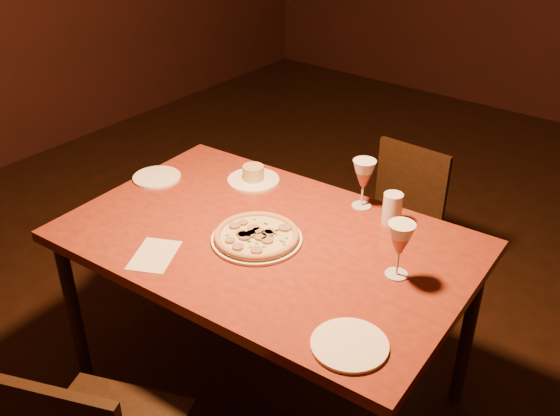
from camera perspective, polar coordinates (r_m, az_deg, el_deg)
The scene contains 11 objects.
floor at distance 2.88m, azimuth 5.19°, elevation -14.25°, with size 7.00×7.00×0.00m, color black.
dining_table at distance 2.31m, azimuth -1.19°, elevation -4.06°, with size 1.51×1.02×0.78m.
chair_far at distance 3.10m, azimuth 10.64°, elevation -0.82°, with size 0.38×0.38×0.77m.
pizza_plate at distance 2.24m, azimuth -2.15°, elevation -2.58°, with size 0.33×0.33×0.04m.
ramekin_saucer at distance 2.63m, azimuth -2.45°, elevation 2.91°, with size 0.22×0.22×0.07m.
wine_glass_far at distance 2.43m, azimuth 7.61°, elevation 2.20°, with size 0.09×0.09×0.20m, color #AF5948, non-canonical shape.
wine_glass_right at distance 2.06m, azimuth 10.84°, elevation -3.79°, with size 0.09×0.09×0.20m, color #AF5948, non-canonical shape.
water_tumbler at distance 2.36m, azimuth 10.23°, elevation -0.05°, with size 0.07×0.07×0.12m, color silver.
side_plate_left at distance 2.71m, azimuth -11.20°, elevation 2.78°, with size 0.20×0.20×0.01m, color white.
side_plate_near at distance 1.82m, azimuth 6.38°, elevation -12.33°, with size 0.22×0.22×0.01m, color white.
menu_card at distance 2.21m, azimuth -11.41°, elevation -4.24°, with size 0.14×0.20×0.00m, color silver.
Camera 1 is at (1.06, -1.76, 2.02)m, focal length 40.00 mm.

